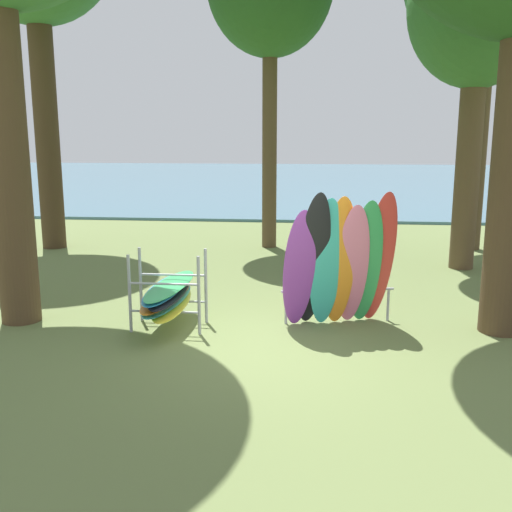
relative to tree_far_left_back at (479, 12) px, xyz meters
name	(u,v)px	position (x,y,z in m)	size (l,w,h in m)	color
ground_plane	(269,345)	(-4.05, -5.55, -5.62)	(80.00, 80.00, 0.00)	olive
lake_water	(305,180)	(-4.05, 24.60, -5.57)	(80.00, 36.00, 0.10)	#477084
tree_far_left_back	(479,12)	(0.00, 0.00, 0.00)	(3.03, 3.03, 7.51)	brown
leaning_board_pile	(340,263)	(-3.00, -4.60, -4.56)	(1.94, 1.11, 2.24)	purple
board_storage_rack	(169,294)	(-5.72, -4.88, -5.07)	(1.15, 2.13, 1.25)	#9EA0A5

